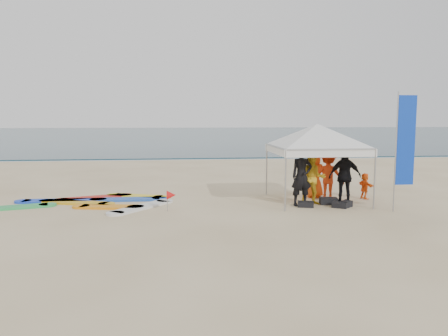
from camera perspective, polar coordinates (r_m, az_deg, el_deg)
name	(u,v)px	position (r m, az deg, el deg)	size (l,w,h in m)	color
ground	(214,223)	(11.90, -1.34, -7.24)	(120.00, 120.00, 0.00)	beige
ocean	(183,134)	(71.57, -5.35, 4.41)	(160.00, 84.00, 0.08)	#0C2633
shoreline_foam	(192,159)	(29.87, -4.25, 1.18)	(160.00, 1.20, 0.01)	silver
person_black_a	(302,176)	(14.30, 10.11, -1.07)	(0.70, 0.46, 1.92)	black
person_yellow	(313,178)	(14.60, 11.50, -1.33)	(0.84, 0.65, 1.72)	gold
person_orange_a	(328,175)	(15.55, 13.44, -0.92)	(1.10, 0.63, 1.71)	red
person_black_b	(345,176)	(14.94, 15.51, -1.05)	(1.07, 0.45, 1.83)	black
person_orange_b	(315,174)	(15.85, 11.75, -0.82)	(0.81, 0.53, 1.66)	#FF5F16
person_seated	(365,186)	(16.10, 17.92, -2.24)	(0.85, 0.27, 0.91)	#FF6216
canopy_tent	(317,124)	(14.95, 12.09, 5.61)	(3.99, 3.99, 3.01)	#A5A5A8
feather_flag	(405,142)	(14.16, 22.55, 3.19)	(0.61, 0.04, 3.61)	#A5A5A8
marker_pennant	(171,195)	(13.41, -6.91, -3.54)	(0.28, 0.28, 0.64)	#A5A5A8
gear_pile	(328,203)	(14.53, 13.37, -4.48)	(1.80, 1.04, 0.22)	black
surfboard_spread	(96,202)	(15.25, -16.41, -4.28)	(5.77, 3.53, 0.07)	#214FB2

